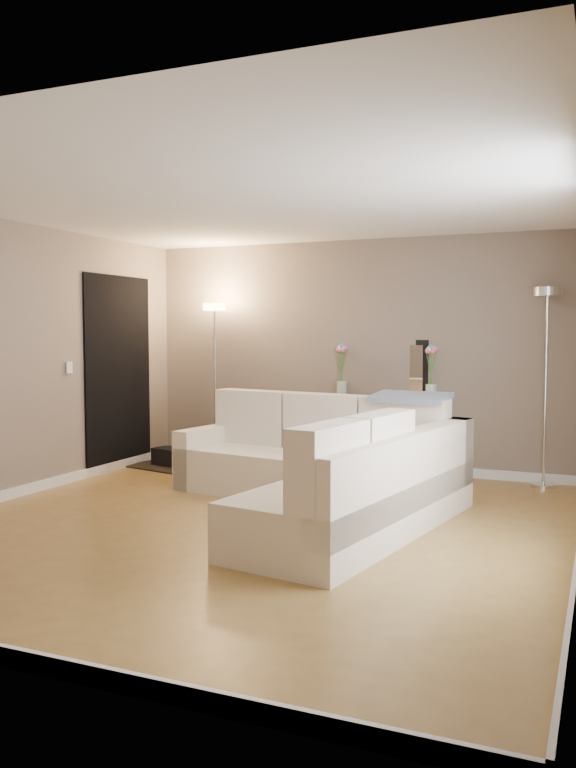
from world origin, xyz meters
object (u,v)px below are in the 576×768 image
at_px(sectional_sofa, 328,471).
at_px(floor_lamp_unlit, 547,347).
at_px(console_table, 378,434).
at_px(floor_lamp_lit, 215,351).

distance_m(sectional_sofa, floor_lamp_unlit, 2.68).
relative_size(sectional_sofa, floor_lamp_unlit, 1.51).
distance_m(sectional_sofa, console_table, 1.92).
xyz_separation_m(sectional_sofa, floor_lamp_unlit, (1.66, 1.82, 1.06)).
bearing_deg(floor_lamp_unlit, floor_lamp_lit, -178.36).
height_order(floor_lamp_lit, floor_lamp_unlit, floor_lamp_unlit).
bearing_deg(sectional_sofa, floor_lamp_lit, 140.11).
bearing_deg(sectional_sofa, floor_lamp_unlit, 47.69).
relative_size(sectional_sofa, floor_lamp_lit, 1.59).
distance_m(sectional_sofa, floor_lamp_lit, 2.85).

